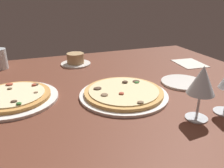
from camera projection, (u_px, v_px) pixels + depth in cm
name	position (u px, v px, depth cm)	size (l,w,h in cm)	color
dining_table	(102.00, 91.00, 94.94)	(150.00, 110.00, 4.00)	brown
pizza_main	(124.00, 93.00, 85.09)	(32.99, 32.99, 3.40)	white
pizza_side	(13.00, 97.00, 81.97)	(31.52, 31.52, 3.37)	white
ramekin_on_saucer	(76.00, 60.00, 121.65)	(15.78, 15.78, 6.16)	silver
wine_glass_far	(202.00, 82.00, 65.88)	(8.19, 8.19, 17.00)	silver
water_glass	(0.00, 60.00, 114.43)	(7.26, 7.26, 10.16)	silver
side_plate	(183.00, 82.00, 97.28)	(18.01, 18.01, 0.90)	silver
paper_menu	(190.00, 63.00, 123.95)	(13.40, 17.22, 0.30)	silver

